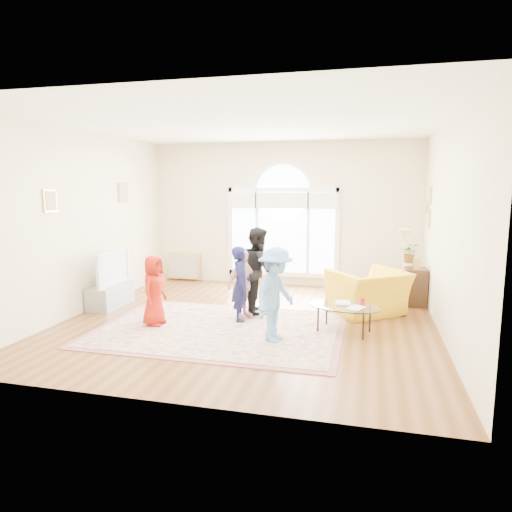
% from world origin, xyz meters
% --- Properties ---
extents(ground, '(6.00, 6.00, 0.00)m').
position_xyz_m(ground, '(0.00, 0.00, 0.00)').
color(ground, '#563314').
rests_on(ground, ground).
extents(room_shell, '(6.00, 6.00, 6.00)m').
position_xyz_m(room_shell, '(0.01, 2.83, 1.57)').
color(room_shell, beige).
rests_on(room_shell, ground).
extents(area_rug, '(3.60, 2.60, 0.02)m').
position_xyz_m(area_rug, '(-0.32, -0.53, 0.01)').
color(area_rug, '#C5B997').
rests_on(area_rug, ground).
extents(rug_border, '(3.80, 2.80, 0.01)m').
position_xyz_m(rug_border, '(-0.32, -0.53, 0.01)').
color(rug_border, '#9B5959').
rests_on(rug_border, ground).
extents(tv_console, '(0.45, 1.00, 0.42)m').
position_xyz_m(tv_console, '(-2.75, 0.30, 0.21)').
color(tv_console, gray).
rests_on(tv_console, ground).
extents(television, '(0.17, 1.11, 0.64)m').
position_xyz_m(television, '(-2.74, 0.30, 0.74)').
color(television, black).
rests_on(television, tv_console).
extents(coffee_table, '(1.23, 0.94, 0.54)m').
position_xyz_m(coffee_table, '(1.57, -0.20, 0.40)').
color(coffee_table, silver).
rests_on(coffee_table, ground).
extents(armchair, '(1.57, 1.55, 0.77)m').
position_xyz_m(armchair, '(1.92, 0.94, 0.39)').
color(armchair, yellow).
rests_on(armchair, ground).
extents(side_cabinet, '(0.40, 0.50, 0.70)m').
position_xyz_m(side_cabinet, '(2.78, 1.80, 0.35)').
color(side_cabinet, black).
rests_on(side_cabinet, ground).
extents(floor_lamp, '(0.30, 0.30, 1.51)m').
position_xyz_m(floor_lamp, '(2.48, 0.99, 1.28)').
color(floor_lamp, black).
rests_on(floor_lamp, ground).
extents(plant_pedestal, '(0.20, 0.20, 0.70)m').
position_xyz_m(plant_pedestal, '(2.70, 2.44, 0.35)').
color(plant_pedestal, white).
rests_on(plant_pedestal, ground).
extents(potted_plant, '(0.37, 0.32, 0.40)m').
position_xyz_m(potted_plant, '(2.70, 2.44, 0.90)').
color(potted_plant, '#33722D').
rests_on(potted_plant, plant_pedestal).
extents(leaning_picture, '(0.80, 0.14, 0.62)m').
position_xyz_m(leaning_picture, '(-2.37, 2.90, 0.00)').
color(leaning_picture, tan).
rests_on(leaning_picture, ground).
extents(child_red, '(0.37, 0.56, 1.13)m').
position_xyz_m(child_red, '(-1.41, -0.59, 0.58)').
color(child_red, '#9F190B').
rests_on(child_red, area_rug).
extents(child_navy, '(0.37, 0.50, 1.24)m').
position_xyz_m(child_navy, '(-0.13, -0.02, 0.64)').
color(child_navy, '#12153A').
rests_on(child_navy, area_rug).
extents(child_black, '(0.80, 0.89, 1.51)m').
position_xyz_m(child_black, '(0.04, 0.52, 0.77)').
color(child_black, black).
rests_on(child_black, area_rug).
extents(child_pink, '(0.54, 0.75, 1.18)m').
position_xyz_m(child_pink, '(-0.13, 0.08, 0.61)').
color(child_pink, pink).
rests_on(child_pink, area_rug).
extents(child_blue, '(0.76, 0.99, 1.36)m').
position_xyz_m(child_blue, '(0.63, -0.87, 0.70)').
color(child_blue, '#6095D2').
rests_on(child_blue, area_rug).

